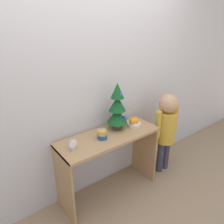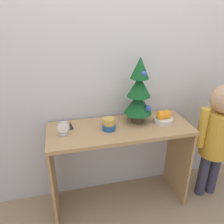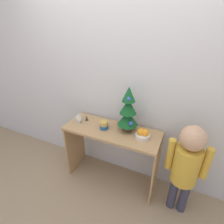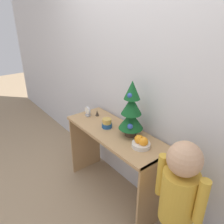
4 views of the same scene
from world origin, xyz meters
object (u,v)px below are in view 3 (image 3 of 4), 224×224
(singing_bowl, at_px, (104,125))
(figurine, at_px, (87,118))
(desk_clock, at_px, (79,119))
(mini_tree, at_px, (128,110))
(fruit_bowl, at_px, (143,134))
(child_figure, at_px, (187,163))

(singing_bowl, xyz_separation_m, figurine, (-0.28, 0.08, -0.01))
(singing_bowl, distance_m, desk_clock, 0.34)
(singing_bowl, xyz_separation_m, desk_clock, (-0.34, -0.01, 0.01))
(mini_tree, bearing_deg, singing_bowl, -162.69)
(fruit_bowl, xyz_separation_m, singing_bowl, (-0.46, -0.02, 0.00))
(mini_tree, height_order, desk_clock, mini_tree)
(singing_bowl, relative_size, child_figure, 0.09)
(fruit_bowl, height_order, figurine, fruit_bowl)
(mini_tree, bearing_deg, desk_clock, -171.45)
(singing_bowl, bearing_deg, mini_tree, 17.31)
(child_figure, bearing_deg, fruit_bowl, 168.72)
(figurine, bearing_deg, desk_clock, -122.64)
(mini_tree, xyz_separation_m, fruit_bowl, (0.20, -0.06, -0.21))
(desk_clock, xyz_separation_m, figurine, (0.06, 0.09, -0.02))
(mini_tree, distance_m, child_figure, 0.77)
(desk_clock, bearing_deg, mini_tree, 8.55)
(mini_tree, height_order, figurine, mini_tree)
(mini_tree, xyz_separation_m, desk_clock, (-0.60, -0.09, -0.20))
(desk_clock, relative_size, figurine, 1.75)
(singing_bowl, height_order, child_figure, child_figure)
(fruit_bowl, distance_m, desk_clock, 0.80)
(fruit_bowl, bearing_deg, singing_bowl, -177.64)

